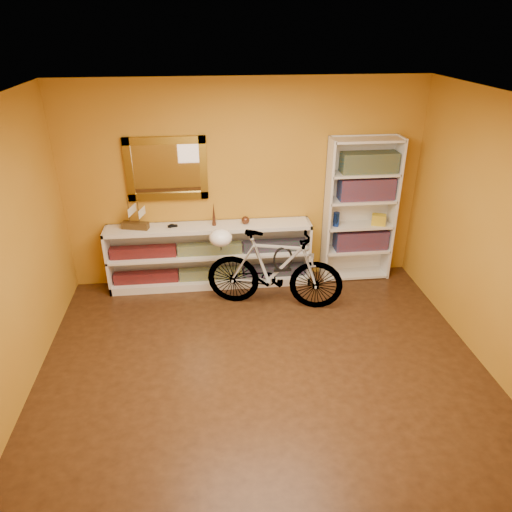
{
  "coord_description": "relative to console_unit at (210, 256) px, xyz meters",
  "views": [
    {
      "loc": [
        -0.49,
        -3.7,
        3.18
      ],
      "look_at": [
        0.0,
        0.7,
        0.95
      ],
      "focal_mm": 33.17,
      "sensor_mm": 36.0,
      "label": 1
    }
  ],
  "objects": [
    {
      "name": "floor",
      "position": [
        0.48,
        -1.81,
        -0.43
      ],
      "size": [
        4.5,
        4.0,
        0.01
      ],
      "primitive_type": "cube",
      "color": "black",
      "rests_on": "ground"
    },
    {
      "name": "ceiling",
      "position": [
        0.48,
        -1.81,
        2.18
      ],
      "size": [
        4.5,
        4.0,
        0.01
      ],
      "primitive_type": "cube",
      "color": "silver",
      "rests_on": "ground"
    },
    {
      "name": "back_wall",
      "position": [
        0.48,
        0.19,
        0.88
      ],
      "size": [
        4.5,
        0.01,
        2.6
      ],
      "primitive_type": "cube",
      "color": "#B4761B",
      "rests_on": "ground"
    },
    {
      "name": "right_wall",
      "position": [
        2.73,
        -1.81,
        0.88
      ],
      "size": [
        0.01,
        4.0,
        2.6
      ],
      "primitive_type": "cube",
      "color": "#B4761B",
      "rests_on": "ground"
    },
    {
      "name": "gilt_mirror",
      "position": [
        -0.47,
        0.15,
        1.12
      ],
      "size": [
        0.98,
        0.06,
        0.78
      ],
      "primitive_type": "cube",
      "color": "brown",
      "rests_on": "back_wall"
    },
    {
      "name": "wall_socket",
      "position": [
        1.38,
        0.17,
        -0.17
      ],
      "size": [
        0.09,
        0.02,
        0.09
      ],
      "primitive_type": "cube",
      "color": "silver",
      "rests_on": "back_wall"
    },
    {
      "name": "console_unit",
      "position": [
        0.0,
        0.0,
        0.0
      ],
      "size": [
        2.6,
        0.35,
        0.85
      ],
      "primitive_type": null,
      "color": "silver",
      "rests_on": "floor"
    },
    {
      "name": "cd_row_lower",
      "position": [
        0.0,
        -0.02,
        -0.26
      ],
      "size": [
        2.5,
        0.13,
        0.14
      ],
      "primitive_type": "cube",
      "color": "black",
      "rests_on": "console_unit"
    },
    {
      "name": "cd_row_upper",
      "position": [
        0.0,
        -0.02,
        0.11
      ],
      "size": [
        2.5,
        0.13,
        0.14
      ],
      "primitive_type": "cube",
      "color": "navy",
      "rests_on": "console_unit"
    },
    {
      "name": "model_ship",
      "position": [
        -0.9,
        0.0,
        0.62
      ],
      "size": [
        0.35,
        0.21,
        0.39
      ],
      "primitive_type": null,
      "rotation": [
        0.0,
        0.0,
        -0.27
      ],
      "color": "#3B2810",
      "rests_on": "console_unit"
    },
    {
      "name": "toy_car",
      "position": [
        -0.45,
        0.0,
        0.43
      ],
      "size": [
        0.0,
        0.0,
        0.0
      ],
      "primitive_type": "imported",
      "rotation": [
        0.0,
        0.0,
        1.83
      ],
      "color": "black",
      "rests_on": "console_unit"
    },
    {
      "name": "bronze_ornament",
      "position": [
        0.07,
        0.0,
        0.58
      ],
      "size": [
        0.05,
        0.05,
        0.31
      ],
      "primitive_type": "cone",
      "color": "#502B1B",
      "rests_on": "console_unit"
    },
    {
      "name": "decorative_orb",
      "position": [
        0.47,
        0.0,
        0.48
      ],
      "size": [
        0.1,
        0.1,
        0.1
      ],
      "primitive_type": "sphere",
      "color": "#502B1B",
      "rests_on": "console_unit"
    },
    {
      "name": "bookcase",
      "position": [
        1.96,
        0.03,
        0.52
      ],
      "size": [
        0.9,
        0.3,
        1.9
      ],
      "primitive_type": null,
      "color": "silver",
      "rests_on": "floor"
    },
    {
      "name": "book_row_a",
      "position": [
        2.01,
        0.03,
        0.12
      ],
      "size": [
        0.7,
        0.22,
        0.26
      ],
      "primitive_type": "cube",
      "color": "maroon",
      "rests_on": "bookcase"
    },
    {
      "name": "book_row_b",
      "position": [
        2.01,
        0.03,
        0.83
      ],
      "size": [
        0.7,
        0.22,
        0.28
      ],
      "primitive_type": "cube",
      "color": "maroon",
      "rests_on": "bookcase"
    },
    {
      "name": "book_row_c",
      "position": [
        2.01,
        0.03,
        1.16
      ],
      "size": [
        0.7,
        0.22,
        0.25
      ],
      "primitive_type": "cube",
      "color": "navy",
      "rests_on": "bookcase"
    },
    {
      "name": "travel_mug",
      "position": [
        1.65,
        0.01,
        0.43
      ],
      "size": [
        0.08,
        0.08,
        0.18
      ],
      "primitive_type": "cylinder",
      "color": "#16349A",
      "rests_on": "bookcase"
    },
    {
      "name": "red_tin",
      "position": [
        1.76,
        0.06,
        1.13
      ],
      "size": [
        0.16,
        0.16,
        0.18
      ],
      "primitive_type": "cube",
      "rotation": [
        0.0,
        0.0,
        0.15
      ],
      "color": "maroon",
      "rests_on": "bookcase"
    },
    {
      "name": "yellow_bag",
      "position": [
        2.21,
        -0.01,
        0.41
      ],
      "size": [
        0.21,
        0.17,
        0.14
      ],
      "primitive_type": "cube",
      "rotation": [
        0.0,
        0.0,
        -0.35
      ],
      "color": "gold",
      "rests_on": "bookcase"
    },
    {
      "name": "bicycle",
      "position": [
        0.75,
        -0.6,
        0.07
      ],
      "size": [
        0.84,
        1.74,
        0.99
      ],
      "primitive_type": "imported",
      "rotation": [
        0.0,
        0.0,
        1.32
      ],
      "color": "silver",
      "rests_on": "floor"
    },
    {
      "name": "helmet",
      "position": [
        0.13,
        -0.43,
        0.44
      ],
      "size": [
        0.27,
        0.26,
        0.21
      ],
      "primitive_type": "ellipsoid",
      "color": "white",
      "rests_on": "bicycle"
    },
    {
      "name": "u_lock",
      "position": [
        0.85,
        -0.62,
        0.22
      ],
      "size": [
        0.23,
        0.03,
        0.23
      ],
      "primitive_type": "torus",
      "rotation": [
        1.57,
        0.0,
        0.0
      ],
      "color": "black",
      "rests_on": "bicycle"
    }
  ]
}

